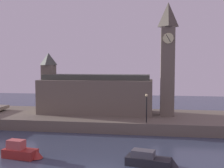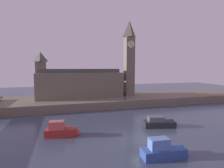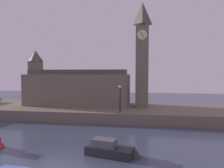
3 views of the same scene
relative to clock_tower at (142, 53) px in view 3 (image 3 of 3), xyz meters
name	(u,v)px [view 3 (image 3 of 3)]	position (x,y,z in m)	size (l,w,h in m)	color
far_embankment	(104,111)	(-6.13, -0.36, -9.29)	(70.00, 12.00, 1.50)	#6B6051
clock_tower	(142,53)	(0.00, 0.00, 0.00)	(2.18, 2.23, 16.50)	#6B6051
parliament_hall	(76,87)	(-11.25, 0.88, -5.60)	(17.42, 6.13, 9.38)	#6B6051
streetlamp	(120,96)	(-2.88, -5.41, -6.19)	(0.36, 0.36, 3.75)	black
boat_barge_dark	(115,150)	(-2.02, -16.95, -9.52)	(4.98, 2.41, 1.49)	#232328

